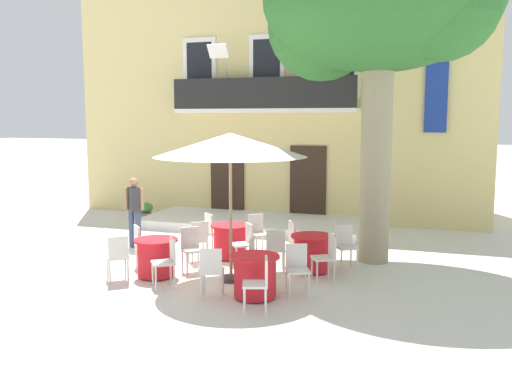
# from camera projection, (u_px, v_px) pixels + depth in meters

# --- Properties ---
(ground_plane) EXTENTS (120.00, 120.00, 0.00)m
(ground_plane) POSITION_uv_depth(u_px,v_px,m) (189.00, 256.00, 12.72)
(ground_plane) COLOR silver
(building_facade) EXTENTS (13.00, 5.09, 7.50)m
(building_facade) POSITION_uv_depth(u_px,v_px,m) (285.00, 99.00, 18.69)
(building_facade) COLOR #DBC67F
(building_facade) RESTS_ON ground
(entrance_step_platform) EXTENTS (6.34, 2.65, 0.25)m
(entrance_step_platform) POSITION_uv_depth(u_px,v_px,m) (253.00, 223.00, 16.06)
(entrance_step_platform) COLOR silver
(entrance_step_platform) RESTS_ON ground
(plane_tree) EXTENTS (5.05, 4.43, 7.03)m
(plane_tree) POSITION_uv_depth(u_px,v_px,m) (377.00, 8.00, 11.60)
(plane_tree) COLOR gray
(plane_tree) RESTS_ON ground
(cafe_table_near_tree) EXTENTS (0.86, 0.86, 0.76)m
(cafe_table_near_tree) POSITION_uv_depth(u_px,v_px,m) (312.00, 253.00, 11.35)
(cafe_table_near_tree) COLOR red
(cafe_table_near_tree) RESTS_ON ground
(cafe_chair_near_tree_0) EXTENTS (0.51, 0.51, 0.91)m
(cafe_chair_near_tree_0) POSITION_uv_depth(u_px,v_px,m) (275.00, 247.00, 11.24)
(cafe_chair_near_tree_0) COLOR silver
(cafe_chair_near_tree_0) RESTS_ON ground
(cafe_chair_near_tree_1) EXTENTS (0.55, 0.55, 0.91)m
(cafe_chair_near_tree_1) POSITION_uv_depth(u_px,v_px,m) (327.00, 255.00, 10.62)
(cafe_chair_near_tree_1) COLOR silver
(cafe_chair_near_tree_1) RESTS_ON ground
(cafe_chair_near_tree_2) EXTENTS (0.55, 0.55, 0.91)m
(cafe_chair_near_tree_2) POSITION_uv_depth(u_px,v_px,m) (345.00, 244.00, 11.57)
(cafe_chair_near_tree_2) COLOR silver
(cafe_chair_near_tree_2) RESTS_ON ground
(cafe_chair_near_tree_3) EXTENTS (0.55, 0.55, 0.91)m
(cafe_chair_near_tree_3) POSITION_uv_depth(u_px,v_px,m) (297.00, 239.00, 12.04)
(cafe_chair_near_tree_3) COLOR silver
(cafe_chair_near_tree_3) RESTS_ON ground
(cafe_table_middle) EXTENTS (0.86, 0.86, 0.76)m
(cafe_table_middle) POSITION_uv_depth(u_px,v_px,m) (156.00, 257.00, 10.98)
(cafe_table_middle) COLOR red
(cafe_table_middle) RESTS_ON ground
(cafe_chair_middle_0) EXTENTS (0.56, 0.56, 0.91)m
(cafe_chair_middle_0) POSITION_uv_depth(u_px,v_px,m) (167.00, 259.00, 10.29)
(cafe_chair_middle_0) COLOR silver
(cafe_chair_middle_0) RESTS_ON ground
(cafe_chair_middle_1) EXTENTS (0.57, 0.57, 0.91)m
(cafe_chair_middle_1) POSITION_uv_depth(u_px,v_px,m) (191.00, 246.00, 11.33)
(cafe_chair_middle_1) COLOR silver
(cafe_chair_middle_1) RESTS_ON ground
(cafe_chair_middle_2) EXTENTS (0.57, 0.57, 0.91)m
(cafe_chair_middle_2) POSITION_uv_depth(u_px,v_px,m) (142.00, 243.00, 11.59)
(cafe_chair_middle_2) COLOR silver
(cafe_chair_middle_2) RESTS_ON ground
(cafe_chair_middle_3) EXTENTS (0.56, 0.56, 0.91)m
(cafe_chair_middle_3) POSITION_uv_depth(u_px,v_px,m) (118.00, 255.00, 10.62)
(cafe_chair_middle_3) COLOR silver
(cafe_chair_middle_3) RESTS_ON ground
(cafe_table_front) EXTENTS (0.86, 0.86, 0.76)m
(cafe_table_front) POSITION_uv_depth(u_px,v_px,m) (255.00, 276.00, 9.69)
(cafe_table_front) COLOR red
(cafe_table_front) RESTS_ON ground
(cafe_chair_front_0) EXTENTS (0.53, 0.53, 0.91)m
(cafe_chair_front_0) POSITION_uv_depth(u_px,v_px,m) (297.00, 266.00, 9.81)
(cafe_chair_front_0) COLOR silver
(cafe_chair_front_0) RESTS_ON ground
(cafe_chair_front_1) EXTENTS (0.46, 0.46, 0.91)m
(cafe_chair_front_1) POSITION_uv_depth(u_px,v_px,m) (258.00, 258.00, 10.42)
(cafe_chair_front_1) COLOR silver
(cafe_chair_front_1) RESTS_ON ground
(cafe_chair_front_2) EXTENTS (0.50, 0.50, 0.91)m
(cafe_chair_front_2) POSITION_uv_depth(u_px,v_px,m) (212.00, 269.00, 9.63)
(cafe_chair_front_2) COLOR silver
(cafe_chair_front_2) RESTS_ON ground
(cafe_chair_front_3) EXTENTS (0.51, 0.51, 0.91)m
(cafe_chair_front_3) POSITION_uv_depth(u_px,v_px,m) (260.00, 281.00, 8.93)
(cafe_chair_front_3) COLOR silver
(cafe_chair_front_3) RESTS_ON ground
(cafe_table_far_side) EXTENTS (0.86, 0.86, 0.76)m
(cafe_table_far_side) POSITION_uv_depth(u_px,v_px,m) (230.00, 241.00, 12.45)
(cafe_table_far_side) COLOR red
(cafe_table_far_side) RESTS_ON ground
(cafe_chair_far_side_0) EXTENTS (0.56, 0.56, 0.91)m
(cafe_chair_far_side_0) POSITION_uv_depth(u_px,v_px,m) (213.00, 229.00, 13.05)
(cafe_chair_far_side_0) COLOR silver
(cafe_chair_far_side_0) RESTS_ON ground
(cafe_chair_far_side_1) EXTENTS (0.56, 0.56, 0.91)m
(cafe_chair_far_side_1) POSITION_uv_depth(u_px,v_px,m) (199.00, 238.00, 12.09)
(cafe_chair_far_side_1) COLOR silver
(cafe_chair_far_side_1) RESTS_ON ground
(cafe_chair_far_side_2) EXTENTS (0.56, 0.56, 0.91)m
(cafe_chair_far_side_2) POSITION_uv_depth(u_px,v_px,m) (245.00, 242.00, 11.77)
(cafe_chair_far_side_2) COLOR silver
(cafe_chair_far_side_2) RESTS_ON ground
(cafe_chair_far_side_3) EXTENTS (0.57, 0.57, 0.91)m
(cafe_chair_far_side_3) POSITION_uv_depth(u_px,v_px,m) (258.00, 231.00, 12.86)
(cafe_chair_far_side_3) COLOR silver
(cafe_chair_far_side_3) RESTS_ON ground
(cafe_umbrella) EXTENTS (2.90, 2.90, 2.85)m
(cafe_umbrella) POSITION_uv_depth(u_px,v_px,m) (230.00, 145.00, 10.42)
(cafe_umbrella) COLOR #997A56
(cafe_umbrella) RESTS_ON ground
(ground_planter_left) EXTENTS (0.45, 0.45, 0.54)m
(ground_planter_left) POSITION_uv_depth(u_px,v_px,m) (146.00, 210.00, 17.18)
(ground_planter_left) COLOR slate
(ground_planter_left) RESTS_ON ground
(pedestrian_near_entrance) EXTENTS (0.53, 0.40, 1.70)m
(pedestrian_near_entrance) POSITION_uv_depth(u_px,v_px,m) (134.00, 208.00, 13.43)
(pedestrian_near_entrance) COLOR #384260
(pedestrian_near_entrance) RESTS_ON ground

